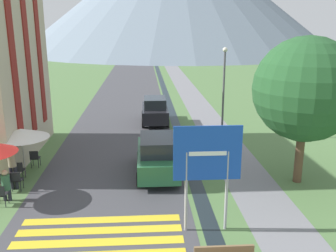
{
  "coord_description": "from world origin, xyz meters",
  "views": [
    {
      "loc": [
        -0.97,
        -7.13,
        6.62
      ],
      "look_at": [
        0.15,
        10.0,
        1.95
      ],
      "focal_mm": 40.0,
      "sensor_mm": 36.0,
      "label": 1
    }
  ],
  "objects": [
    {
      "name": "tree_by_path",
      "position": [
        5.64,
        7.6,
        4.06
      ],
      "size": [
        4.33,
        4.33,
        6.23
      ],
      "color": "brown",
      "rests_on": "ground_plane"
    },
    {
      "name": "parked_car_far",
      "position": [
        -0.23,
        18.0,
        0.91
      ],
      "size": [
        1.81,
        3.9,
        1.82
      ],
      "color": "black",
      "rests_on": "ground_plane"
    },
    {
      "name": "cafe_chair_near_left",
      "position": [
        -6.6,
        7.3,
        0.51
      ],
      "size": [
        0.4,
        0.4,
        0.85
      ],
      "rotation": [
        0.0,
        0.0,
        -0.45
      ],
      "color": "#232328",
      "rests_on": "ground_plane"
    },
    {
      "name": "cafe_chair_far_right",
      "position": [
        -6.21,
        10.04,
        0.51
      ],
      "size": [
        0.4,
        0.4,
        0.85
      ],
      "rotation": [
        0.0,
        0.0,
        -0.48
      ],
      "color": "#232328",
      "rests_on": "ground_plane"
    },
    {
      "name": "road_sign",
      "position": [
        1.01,
        3.91,
        2.41
      ],
      "size": [
        2.18,
        0.11,
        3.6
      ],
      "color": "#9E9EA3",
      "rests_on": "ground_plane"
    },
    {
      "name": "person_standing_terrace",
      "position": [
        -6.41,
        7.64,
        1.08
      ],
      "size": [
        0.32,
        0.32,
        1.84
      ],
      "color": "#282833",
      "rests_on": "ground_plane"
    },
    {
      "name": "crosswalk_marking",
      "position": [
        -2.5,
        3.73,
        0.01
      ],
      "size": [
        5.44,
        2.54,
        0.01
      ],
      "color": "yellow",
      "rests_on": "ground_plane"
    },
    {
      "name": "cafe_chair_near_right",
      "position": [
        -6.24,
        7.43,
        0.51
      ],
      "size": [
        0.4,
        0.4,
        0.85
      ],
      "rotation": [
        0.0,
        0.0,
        -0.11
      ],
      "color": "#232328",
      "rests_on": "ground_plane"
    },
    {
      "name": "cafe_chair_nearest",
      "position": [
        -6.38,
        6.07,
        0.51
      ],
      "size": [
        0.4,
        0.4,
        0.85
      ],
      "rotation": [
        0.0,
        0.0,
        -0.45
      ],
      "color": "#232328",
      "rests_on": "ground_plane"
    },
    {
      "name": "road",
      "position": [
        -2.5,
        30.0,
        0.0
      ],
      "size": [
        6.4,
        60.0,
        0.01
      ],
      "color": "#424247",
      "rests_on": "ground_plane"
    },
    {
      "name": "footpath",
      "position": [
        3.6,
        30.0,
        0.0
      ],
      "size": [
        2.2,
        60.0,
        0.01
      ],
      "color": "slate",
      "rests_on": "ground_plane"
    },
    {
      "name": "parked_car_near",
      "position": [
        -0.4,
        8.82,
        0.91
      ],
      "size": [
        1.88,
        4.23,
        1.82
      ],
      "color": "#28663D",
      "rests_on": "ground_plane"
    },
    {
      "name": "ground_plane",
      "position": [
        0.0,
        20.0,
        0.0
      ],
      "size": [
        160.0,
        160.0,
        0.0
      ],
      "primitive_type": "plane",
      "color": "#517542"
    },
    {
      "name": "streetlamp",
      "position": [
        3.73,
        14.44,
        3.17
      ],
      "size": [
        0.28,
        0.28,
        5.36
      ],
      "color": "#515156",
      "rests_on": "ground_plane"
    },
    {
      "name": "drainage_channel",
      "position": [
        1.2,
        30.0,
        0.0
      ],
      "size": [
        0.6,
        60.0,
        0.0
      ],
      "color": "black",
      "rests_on": "ground_plane"
    },
    {
      "name": "cafe_umbrella_middle_white",
      "position": [
        -6.4,
        9.06,
        1.99
      ],
      "size": [
        2.41,
        2.41,
        2.2
      ],
      "color": "#B7B2A8",
      "rests_on": "ground_plane"
    },
    {
      "name": "person_seated_far",
      "position": [
        -6.33,
        6.55,
        0.71
      ],
      "size": [
        0.32,
        0.32,
        1.28
      ],
      "color": "#282833",
      "rests_on": "ground_plane"
    },
    {
      "name": "cafe_chair_middle",
      "position": [
        -6.48,
        8.54,
        0.51
      ],
      "size": [
        0.4,
        0.4,
        0.85
      ],
      "rotation": [
        0.0,
        0.0,
        -0.23
      ],
      "color": "#232328",
      "rests_on": "ground_plane"
    }
  ]
}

